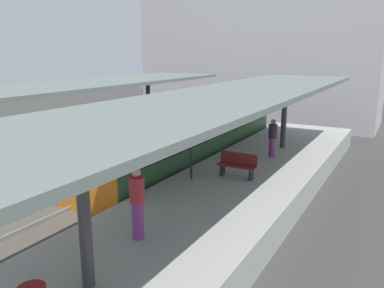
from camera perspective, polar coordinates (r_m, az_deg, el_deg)
The scene contains 15 objects.
ground_plane at distance 14.08m, azimuth -11.94°, elevation -9.21°, with size 80.00×80.00×0.00m, color #383835.
platform_left at distance 16.55m, azimuth -22.03°, elevation -4.63°, with size 4.40×28.00×1.00m, color #9E9E99.
platform_right at distance 11.88m, azimuth 2.15°, elevation -10.66°, with size 4.40×28.00×1.00m, color #9E9E99.
track_ballast at distance 14.04m, azimuth -11.96°, elevation -8.84°, with size 3.20×28.00×0.20m, color #4C4742.
rail_near_side at distance 14.44m, azimuth -14.16°, elevation -7.60°, with size 0.08×28.00×0.14m, color slate.
rail_far_side at distance 13.54m, azimuth -9.67°, elevation -8.81°, with size 0.08×28.00×0.14m, color slate.
commuter_train at distance 18.07m, azimuth -0.20°, elevation 1.85°, with size 2.78×13.72×3.10m.
canopy_left at distance 16.78m, azimuth -19.32°, elevation 7.73°, with size 4.18×21.00×3.02m.
canopy_right at distance 12.19m, azimuth 5.33°, elevation 6.83°, with size 4.18×21.00×3.08m.
platform_bench at distance 13.83m, azimuth 6.71°, elevation -2.98°, with size 1.40×0.41×0.86m.
platform_sign at distance 13.22m, azimuth -0.10°, elevation 1.53°, with size 0.90×0.08×2.21m.
passenger_near_bench at distance 18.54m, azimuth -17.14°, elevation 1.99°, with size 0.36×0.36×1.67m.
passenger_mid_platform at distance 9.26m, azimuth -8.03°, elevation -8.46°, with size 0.36×0.36×1.76m.
passenger_far_end at distance 16.65m, azimuth 11.76°, elevation 0.94°, with size 0.36×0.36×1.61m.
station_building_backdrop at distance 31.54m, azimuth 9.76°, elevation 13.49°, with size 18.00×6.00×11.00m, color #B7B2B7.
Camera 1 is at (8.73, -9.66, 5.34)m, focal length 36.35 mm.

